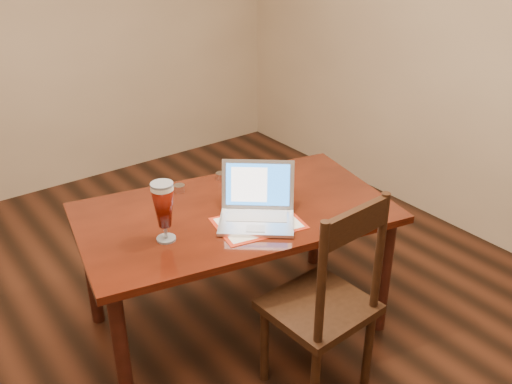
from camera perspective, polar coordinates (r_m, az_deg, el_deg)
ground at (r=3.10m, az=-5.47°, el=-16.73°), size 5.00×5.00×0.00m
room_shell at (r=2.27m, az=-7.49°, el=17.34°), size 4.51×5.01×2.71m
dining_table at (r=2.93m, az=-2.22°, el=-3.20°), size 1.72×1.19×1.03m
dining_chair at (r=2.67m, az=6.90°, el=-11.08°), size 0.47×0.45×1.06m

